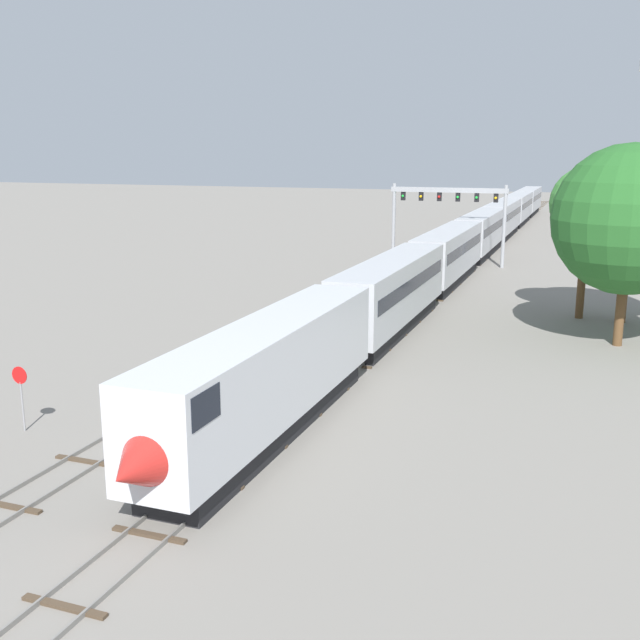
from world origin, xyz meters
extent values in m
plane|color=gray|center=(0.00, 0.00, 0.00)|extent=(400.00, 400.00, 0.00)
cube|color=slate|center=(1.28, 60.00, 0.08)|extent=(0.07, 200.00, 0.16)
cube|color=slate|center=(2.72, 60.00, 0.08)|extent=(0.07, 200.00, 0.16)
cube|color=#473828|center=(2.00, -10.00, 0.05)|extent=(2.60, 0.24, 0.10)
cube|color=#473828|center=(2.00, -6.00, 0.05)|extent=(2.60, 0.24, 0.10)
cube|color=#473828|center=(2.00, -2.00, 0.05)|extent=(2.60, 0.24, 0.10)
cube|color=#473828|center=(2.00, 2.00, 0.05)|extent=(2.60, 0.24, 0.10)
cube|color=#473828|center=(2.00, 6.00, 0.05)|extent=(2.60, 0.24, 0.10)
cube|color=#473828|center=(2.00, 10.00, 0.05)|extent=(2.60, 0.24, 0.10)
cube|color=#473828|center=(2.00, 14.00, 0.05)|extent=(2.60, 0.24, 0.10)
cube|color=#473828|center=(2.00, 18.00, 0.05)|extent=(2.60, 0.24, 0.10)
cube|color=#473828|center=(2.00, 22.00, 0.05)|extent=(2.60, 0.24, 0.10)
cube|color=#473828|center=(2.00, 26.00, 0.05)|extent=(2.60, 0.24, 0.10)
cube|color=#473828|center=(2.00, 30.00, 0.05)|extent=(2.60, 0.24, 0.10)
cube|color=#473828|center=(2.00, 34.00, 0.05)|extent=(2.60, 0.24, 0.10)
cube|color=#473828|center=(2.00, 38.00, 0.05)|extent=(2.60, 0.24, 0.10)
cube|color=#473828|center=(2.00, 42.00, 0.05)|extent=(2.60, 0.24, 0.10)
cube|color=#473828|center=(2.00, 46.00, 0.05)|extent=(2.60, 0.24, 0.10)
cube|color=#473828|center=(2.00, 50.00, 0.05)|extent=(2.60, 0.24, 0.10)
cube|color=#473828|center=(2.00, 54.00, 0.05)|extent=(2.60, 0.24, 0.10)
cube|color=#473828|center=(2.00, 58.00, 0.05)|extent=(2.60, 0.24, 0.10)
cube|color=#473828|center=(2.00, 62.00, 0.05)|extent=(2.60, 0.24, 0.10)
cube|color=#473828|center=(2.00, 66.00, 0.05)|extent=(2.60, 0.24, 0.10)
cube|color=#473828|center=(2.00, 70.00, 0.05)|extent=(2.60, 0.24, 0.10)
cube|color=#473828|center=(2.00, 74.00, 0.05)|extent=(2.60, 0.24, 0.10)
cube|color=#473828|center=(2.00, 78.00, 0.05)|extent=(2.60, 0.24, 0.10)
cube|color=#473828|center=(2.00, 82.00, 0.05)|extent=(2.60, 0.24, 0.10)
cube|color=#473828|center=(2.00, 86.00, 0.05)|extent=(2.60, 0.24, 0.10)
cube|color=#473828|center=(2.00, 90.00, 0.05)|extent=(2.60, 0.24, 0.10)
cube|color=#473828|center=(2.00, 94.00, 0.05)|extent=(2.60, 0.24, 0.10)
cube|color=#473828|center=(2.00, 98.00, 0.05)|extent=(2.60, 0.24, 0.10)
cube|color=#473828|center=(2.00, 102.00, 0.05)|extent=(2.60, 0.24, 0.10)
cube|color=#473828|center=(2.00, 106.00, 0.05)|extent=(2.60, 0.24, 0.10)
cube|color=#473828|center=(2.00, 110.00, 0.05)|extent=(2.60, 0.24, 0.10)
cube|color=#473828|center=(2.00, 114.00, 0.05)|extent=(2.60, 0.24, 0.10)
cube|color=#473828|center=(2.00, 118.00, 0.05)|extent=(2.60, 0.24, 0.10)
cube|color=#473828|center=(2.00, 122.00, 0.05)|extent=(2.60, 0.24, 0.10)
cube|color=#473828|center=(2.00, 126.00, 0.05)|extent=(2.60, 0.24, 0.10)
cube|color=#473828|center=(2.00, 130.00, 0.05)|extent=(2.60, 0.24, 0.10)
cube|color=#473828|center=(2.00, 134.00, 0.05)|extent=(2.60, 0.24, 0.10)
cube|color=#473828|center=(2.00, 138.00, 0.05)|extent=(2.60, 0.24, 0.10)
cube|color=#473828|center=(2.00, 142.00, 0.05)|extent=(2.60, 0.24, 0.10)
cube|color=#473828|center=(2.00, 146.00, 0.05)|extent=(2.60, 0.24, 0.10)
cube|color=#473828|center=(2.00, 150.00, 0.05)|extent=(2.60, 0.24, 0.10)
cube|color=#473828|center=(2.00, 154.00, 0.05)|extent=(2.60, 0.24, 0.10)
cube|color=#473828|center=(2.00, 158.00, 0.05)|extent=(2.60, 0.24, 0.10)
cube|color=slate|center=(-4.22, 40.00, 0.08)|extent=(0.07, 160.00, 0.16)
cube|color=slate|center=(-2.78, 40.00, 0.08)|extent=(0.07, 160.00, 0.16)
cube|color=#473828|center=(-3.50, -6.00, 0.05)|extent=(2.60, 0.24, 0.10)
cube|color=#473828|center=(-3.50, -2.00, 0.05)|extent=(2.60, 0.24, 0.10)
cube|color=#473828|center=(-3.50, 2.00, 0.05)|extent=(2.60, 0.24, 0.10)
cube|color=#473828|center=(-3.50, 6.00, 0.05)|extent=(2.60, 0.24, 0.10)
cube|color=#473828|center=(-3.50, 10.00, 0.05)|extent=(2.60, 0.24, 0.10)
cube|color=#473828|center=(-3.50, 14.00, 0.05)|extent=(2.60, 0.24, 0.10)
cube|color=#473828|center=(-3.50, 18.00, 0.05)|extent=(2.60, 0.24, 0.10)
cube|color=#473828|center=(-3.50, 22.00, 0.05)|extent=(2.60, 0.24, 0.10)
cube|color=#473828|center=(-3.50, 26.00, 0.05)|extent=(2.60, 0.24, 0.10)
cube|color=#473828|center=(-3.50, 30.00, 0.05)|extent=(2.60, 0.24, 0.10)
cube|color=#473828|center=(-3.50, 34.00, 0.05)|extent=(2.60, 0.24, 0.10)
cube|color=#473828|center=(-3.50, 38.00, 0.05)|extent=(2.60, 0.24, 0.10)
cube|color=#473828|center=(-3.50, 42.00, 0.05)|extent=(2.60, 0.24, 0.10)
cube|color=#473828|center=(-3.50, 46.00, 0.05)|extent=(2.60, 0.24, 0.10)
cube|color=#473828|center=(-3.50, 50.00, 0.05)|extent=(2.60, 0.24, 0.10)
cube|color=#473828|center=(-3.50, 54.00, 0.05)|extent=(2.60, 0.24, 0.10)
cube|color=#473828|center=(-3.50, 58.00, 0.05)|extent=(2.60, 0.24, 0.10)
cube|color=#473828|center=(-3.50, 62.00, 0.05)|extent=(2.60, 0.24, 0.10)
cube|color=#473828|center=(-3.50, 66.00, 0.05)|extent=(2.60, 0.24, 0.10)
cube|color=#473828|center=(-3.50, 70.00, 0.05)|extent=(2.60, 0.24, 0.10)
cube|color=#473828|center=(-3.50, 74.00, 0.05)|extent=(2.60, 0.24, 0.10)
cube|color=#473828|center=(-3.50, 78.00, 0.05)|extent=(2.60, 0.24, 0.10)
cube|color=#473828|center=(-3.50, 82.00, 0.05)|extent=(2.60, 0.24, 0.10)
cube|color=#473828|center=(-3.50, 86.00, 0.05)|extent=(2.60, 0.24, 0.10)
cube|color=#473828|center=(-3.50, 90.00, 0.05)|extent=(2.60, 0.24, 0.10)
cube|color=#473828|center=(-3.50, 94.00, 0.05)|extent=(2.60, 0.24, 0.10)
cube|color=#473828|center=(-3.50, 98.00, 0.05)|extent=(2.60, 0.24, 0.10)
cube|color=#473828|center=(-3.50, 102.00, 0.05)|extent=(2.60, 0.24, 0.10)
cube|color=#473828|center=(-3.50, 106.00, 0.05)|extent=(2.60, 0.24, 0.10)
cube|color=#473828|center=(-3.50, 110.00, 0.05)|extent=(2.60, 0.24, 0.10)
cube|color=#473828|center=(-3.50, 114.00, 0.05)|extent=(2.60, 0.24, 0.10)
cube|color=#473828|center=(-3.50, 118.00, 0.05)|extent=(2.60, 0.24, 0.10)
cube|color=silver|center=(2.00, 3.28, 2.90)|extent=(3.00, 18.56, 3.80)
cone|color=#B2231E|center=(2.00, -6.20, 2.50)|extent=(2.88, 2.60, 2.88)
cube|color=black|center=(2.00, -4.80, 4.04)|extent=(3.04, 1.80, 1.10)
cube|color=black|center=(2.00, 3.28, 0.50)|extent=(2.52, 16.71, 1.00)
cube|color=#B7BABF|center=(2.00, 22.85, 2.90)|extent=(3.00, 18.56, 3.80)
cube|color=black|center=(2.00, 22.85, 3.30)|extent=(3.04, 17.08, 0.90)
cube|color=black|center=(2.00, 22.85, 0.50)|extent=(2.52, 16.71, 1.00)
cube|color=#B7BABF|center=(2.00, 42.41, 2.90)|extent=(3.00, 18.56, 3.80)
cube|color=black|center=(2.00, 42.41, 3.30)|extent=(3.04, 17.08, 0.90)
cube|color=black|center=(2.00, 42.41, 0.50)|extent=(2.52, 16.71, 1.00)
cube|color=#B7BABF|center=(2.00, 61.98, 2.90)|extent=(3.00, 18.56, 3.80)
cube|color=black|center=(2.00, 61.98, 3.30)|extent=(3.04, 17.08, 0.90)
cube|color=black|center=(2.00, 61.98, 0.50)|extent=(2.52, 16.71, 1.00)
cube|color=#B7BABF|center=(2.00, 81.54, 2.90)|extent=(3.00, 18.56, 3.80)
cube|color=black|center=(2.00, 81.54, 3.30)|extent=(3.04, 17.08, 0.90)
cube|color=black|center=(2.00, 81.54, 0.50)|extent=(2.52, 16.71, 1.00)
cube|color=#B7BABF|center=(2.00, 101.11, 2.90)|extent=(3.00, 18.56, 3.80)
cube|color=black|center=(2.00, 101.11, 3.30)|extent=(3.04, 17.08, 0.90)
cube|color=black|center=(2.00, 101.11, 0.50)|extent=(2.52, 16.71, 1.00)
cube|color=#B7BABF|center=(2.00, 120.67, 2.90)|extent=(3.00, 18.56, 3.80)
cube|color=black|center=(2.00, 120.67, 3.30)|extent=(3.04, 17.08, 0.90)
cube|color=black|center=(2.00, 120.67, 0.50)|extent=(2.52, 16.71, 1.00)
cylinder|color=#999BA0|center=(-6.00, 53.26, 4.18)|extent=(0.36, 0.36, 8.35)
cylinder|color=#999BA0|center=(5.50, 53.26, 4.18)|extent=(0.36, 0.36, 8.35)
cube|color=#999BA0|center=(-0.25, 53.26, 7.75)|extent=(12.10, 0.36, 0.50)
cube|color=black|center=(-5.04, 53.31, 7.05)|extent=(0.44, 0.32, 0.90)
sphere|color=green|center=(-5.04, 53.12, 7.05)|extent=(0.28, 0.28, 0.28)
cube|color=black|center=(-3.12, 53.31, 7.05)|extent=(0.44, 0.32, 0.90)
sphere|color=yellow|center=(-3.12, 53.12, 7.05)|extent=(0.28, 0.28, 0.28)
cube|color=black|center=(-1.21, 53.31, 7.05)|extent=(0.44, 0.32, 0.90)
sphere|color=red|center=(-1.21, 53.12, 7.05)|extent=(0.28, 0.28, 0.28)
cube|color=black|center=(0.71, 53.31, 7.05)|extent=(0.44, 0.32, 0.90)
sphere|color=green|center=(0.71, 53.12, 7.05)|extent=(0.28, 0.28, 0.28)
cube|color=black|center=(2.62, 53.31, 7.05)|extent=(0.44, 0.32, 0.90)
sphere|color=green|center=(2.62, 53.12, 7.05)|extent=(0.28, 0.28, 0.28)
cube|color=black|center=(4.54, 53.31, 7.05)|extent=(0.44, 0.32, 0.90)
sphere|color=yellow|center=(4.54, 53.12, 7.05)|extent=(0.28, 0.28, 0.28)
cylinder|color=gray|center=(-8.00, -0.17, 1.10)|extent=(0.08, 0.08, 2.20)
cylinder|color=red|center=(-8.00, -0.19, 2.50)|extent=(0.76, 0.03, 0.76)
cylinder|color=brown|center=(13.61, 31.41, 3.16)|extent=(0.56, 0.56, 6.33)
sphere|color=#387A33|center=(13.61, 31.41, 8.14)|extent=(5.19, 5.19, 5.19)
cylinder|color=brown|center=(16.07, 24.12, 2.30)|extent=(0.56, 0.56, 4.59)
sphere|color=#235B23|center=(16.07, 24.12, 7.74)|extent=(8.99, 8.99, 8.99)
cylinder|color=brown|center=(16.43, 30.98, 2.22)|extent=(0.56, 0.56, 4.44)
sphere|color=#235B23|center=(16.43, 30.98, 7.46)|extent=(8.62, 8.62, 8.62)
camera|label=1|loc=(14.40, -24.00, 11.77)|focal=41.89mm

